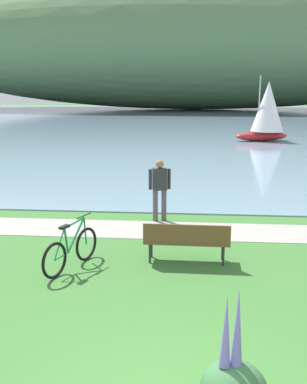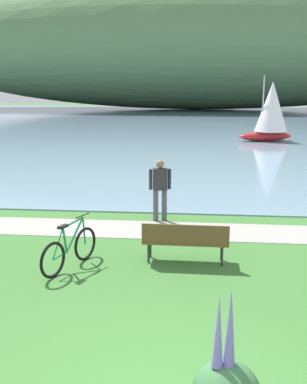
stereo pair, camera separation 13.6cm
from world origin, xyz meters
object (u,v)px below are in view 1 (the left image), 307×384
object	(u,v)px
bicycle_leaning_near_bench	(71,250)
person_at_shoreline	(160,186)
sailboat_toward_hillside	(267,111)
park_bench_near_camera	(187,239)

from	to	relation	value
bicycle_leaning_near_bench	person_at_shoreline	bearing A→B (deg)	66.59
bicycle_leaning_near_bench	sailboat_toward_hillside	xyz separation A→B (m)	(7.39, 23.18, 1.69)
person_at_shoreline	bicycle_leaning_near_bench	bearing A→B (deg)	-113.41
bicycle_leaning_near_bench	sailboat_toward_hillside	distance (m)	24.39
person_at_shoreline	sailboat_toward_hillside	xyz separation A→B (m)	(5.85, 19.63, 1.11)
park_bench_near_camera	sailboat_toward_hillside	xyz separation A→B (m)	(5.06, 22.66, 1.56)
person_at_shoreline	sailboat_toward_hillside	size ratio (longest dim) A/B	0.39
bicycle_leaning_near_bench	sailboat_toward_hillside	world-z (taller)	sailboat_toward_hillside
park_bench_near_camera	sailboat_toward_hillside	size ratio (longest dim) A/B	0.42
park_bench_near_camera	person_at_shoreline	size ratio (longest dim) A/B	1.06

